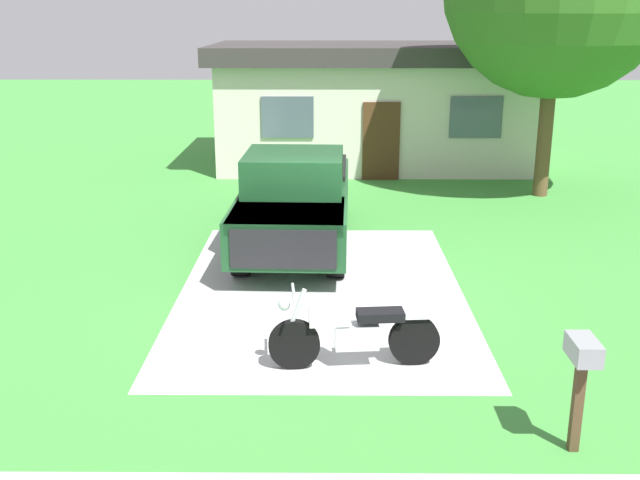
{
  "coord_description": "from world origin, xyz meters",
  "views": [
    {
      "loc": [
        0.06,
        -11.51,
        4.39
      ],
      "look_at": [
        -0.02,
        -0.11,
        0.9
      ],
      "focal_mm": 41.91,
      "sensor_mm": 36.0,
      "label": 1
    }
  ],
  "objects_px": {
    "motorcycle": "(353,332)",
    "mailbox": "(582,365)",
    "pickup_truck": "(296,197)",
    "neighbor_house": "(376,103)"
  },
  "relations": [
    {
      "from": "mailbox",
      "to": "neighbor_house",
      "type": "xyz_separation_m",
      "value": [
        -1.1,
        15.7,
        0.81
      ]
    },
    {
      "from": "motorcycle",
      "to": "neighbor_house",
      "type": "distance_m",
      "value": 13.89
    },
    {
      "from": "pickup_truck",
      "to": "mailbox",
      "type": "relative_size",
      "value": 4.51
    },
    {
      "from": "motorcycle",
      "to": "mailbox",
      "type": "relative_size",
      "value": 1.76
    },
    {
      "from": "motorcycle",
      "to": "pickup_truck",
      "type": "bearing_deg",
      "value": 99.97
    },
    {
      "from": "mailbox",
      "to": "neighbor_house",
      "type": "height_order",
      "value": "neighbor_house"
    },
    {
      "from": "pickup_truck",
      "to": "neighbor_house",
      "type": "xyz_separation_m",
      "value": [
        2.07,
        8.47,
        0.84
      ]
    },
    {
      "from": "pickup_truck",
      "to": "neighbor_house",
      "type": "bearing_deg",
      "value": 76.27
    },
    {
      "from": "motorcycle",
      "to": "mailbox",
      "type": "height_order",
      "value": "mailbox"
    },
    {
      "from": "pickup_truck",
      "to": "mailbox",
      "type": "bearing_deg",
      "value": -66.33
    }
  ]
}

